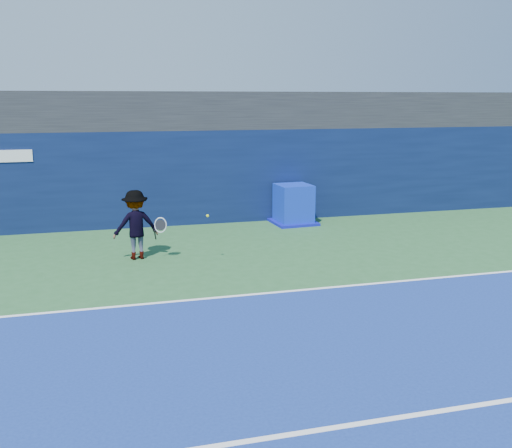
% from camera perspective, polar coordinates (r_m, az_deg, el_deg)
% --- Properties ---
extents(ground, '(80.00, 80.00, 0.00)m').
position_cam_1_polar(ground, '(9.22, 3.95, -13.16)').
color(ground, '#285A2E').
rests_on(ground, ground).
extents(baseline, '(24.00, 0.10, 0.01)m').
position_cam_1_polar(baseline, '(11.87, -0.76, -7.09)').
color(baseline, white).
rests_on(baseline, ground).
extents(service_line, '(24.00, 0.10, 0.01)m').
position_cam_1_polar(service_line, '(7.58, 9.12, -19.29)').
color(service_line, white).
rests_on(service_line, ground).
extents(stadium_band, '(36.00, 3.00, 1.20)m').
position_cam_1_polar(stadium_band, '(19.55, -7.04, 11.23)').
color(stadium_band, black).
rests_on(stadium_band, back_wall_assembly).
extents(back_wall_assembly, '(36.00, 1.03, 3.00)m').
position_cam_1_polar(back_wall_assembly, '(18.72, -6.45, 4.74)').
color(back_wall_assembly, '#0A163A').
rests_on(back_wall_assembly, ground).
extents(equipment_cart, '(1.42, 1.42, 1.28)m').
position_cam_1_polar(equipment_cart, '(18.52, 3.77, 1.83)').
color(equipment_cart, '#0C27B3').
rests_on(equipment_cart, ground).
extents(tennis_player, '(1.36, 0.80, 1.75)m').
position_cam_1_polar(tennis_player, '(14.64, -11.93, -0.07)').
color(tennis_player, silver).
rests_on(tennis_player, ground).
extents(tennis_ball, '(0.07, 0.07, 0.07)m').
position_cam_1_polar(tennis_ball, '(13.91, -4.87, 0.83)').
color(tennis_ball, '#BFD417').
rests_on(tennis_ball, ground).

